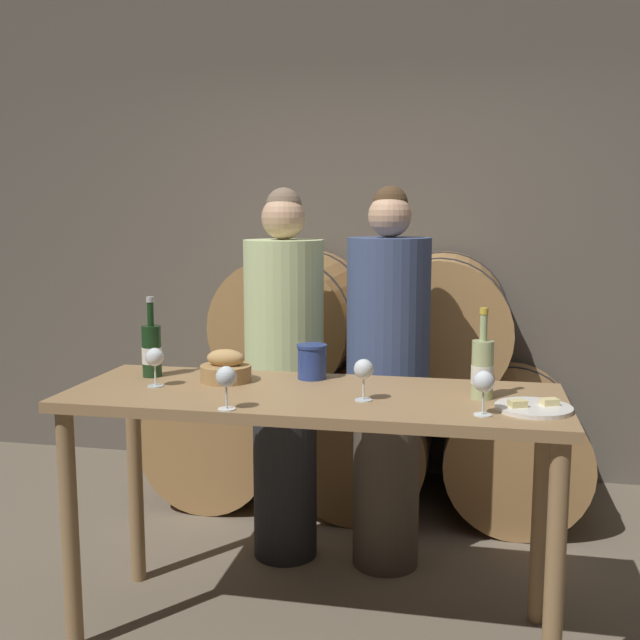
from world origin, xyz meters
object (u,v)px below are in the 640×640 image
at_px(wine_glass_right, 484,383).
at_px(blue_crock, 312,360).
at_px(wine_glass_left, 226,378).
at_px(cheese_plate, 534,407).
at_px(tasting_table, 313,428).
at_px(wine_bottle_white, 482,369).
at_px(wine_bottle_red, 152,350).
at_px(bread_basket, 226,369).
at_px(wine_glass_center, 364,370).
at_px(person_right, 388,379).
at_px(person_left, 284,374).
at_px(wine_glass_far_left, 155,358).

bearing_deg(wine_glass_right, blue_crock, 147.56).
bearing_deg(wine_glass_left, cheese_plate, 11.26).
height_order(tasting_table, wine_bottle_white, wine_bottle_white).
height_order(wine_bottle_red, bread_basket, wine_bottle_red).
distance_m(wine_bottle_red, wine_bottle_white, 1.30).
bearing_deg(wine_bottle_white, cheese_plate, -36.44).
height_order(wine_bottle_white, bread_basket, wine_bottle_white).
height_order(wine_glass_center, wine_glass_right, same).
bearing_deg(person_right, wine_glass_right, -64.32).
relative_size(wine_glass_left, wine_glass_right, 1.00).
bearing_deg(wine_bottle_white, wine_glass_right, -89.52).
relative_size(person_left, wine_bottle_white, 5.30).
distance_m(person_right, wine_bottle_white, 0.76).
bearing_deg(wine_glass_left, wine_bottle_red, 136.89).
distance_m(wine_bottle_white, blue_crock, 0.69).
height_order(person_right, wine_bottle_red, person_right).
bearing_deg(wine_glass_right, wine_glass_left, -173.38).
height_order(person_left, person_right, person_right).
distance_m(bread_basket, wine_glass_left, 0.43).
height_order(person_right, wine_glass_right, person_right).
height_order(person_left, wine_glass_right, person_left).
bearing_deg(wine_bottle_white, wine_glass_left, -158.76).
xyz_separation_m(person_left, wine_glass_far_left, (-0.33, -0.67, 0.19)).
bearing_deg(cheese_plate, tasting_table, 173.22).
distance_m(wine_bottle_red, wine_glass_left, 0.63).
height_order(tasting_table, cheese_plate, cheese_plate).
height_order(tasting_table, bread_basket, bread_basket).
xyz_separation_m(tasting_table, person_right, (0.20, 0.65, 0.05)).
height_order(blue_crock, wine_glass_left, wine_glass_left).
height_order(person_right, cheese_plate, person_right).
bearing_deg(wine_glass_center, wine_bottle_white, 15.75).
bearing_deg(wine_bottle_red, wine_glass_left, -43.11).
height_order(blue_crock, wine_glass_center, wine_glass_center).
bearing_deg(person_left, wine_glass_right, -43.67).
bearing_deg(cheese_plate, wine_bottle_white, 143.56).
xyz_separation_m(wine_glass_far_left, wine_glass_center, (0.81, -0.06, 0.00)).
bearing_deg(wine_bottle_red, blue_crock, 7.89).
xyz_separation_m(person_right, wine_glass_right, (0.40, -0.84, 0.19)).
relative_size(wine_glass_left, wine_glass_center, 1.00).
height_order(person_left, cheese_plate, person_left).
distance_m(wine_glass_far_left, wine_glass_right, 1.23).
xyz_separation_m(person_left, cheese_plate, (1.05, -0.74, 0.09)).
relative_size(person_right, wine_glass_center, 11.61).
distance_m(wine_glass_far_left, wine_glass_center, 0.81).
bearing_deg(person_left, bread_basket, -100.64).
bearing_deg(bread_basket, cheese_plate, -10.14).
relative_size(tasting_table, wine_bottle_red, 5.62).
bearing_deg(wine_bottle_red, tasting_table, -11.11).
height_order(wine_bottle_white, wine_glass_center, wine_bottle_white).
height_order(wine_glass_left, wine_glass_right, same).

